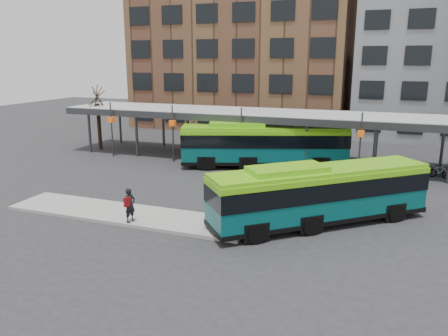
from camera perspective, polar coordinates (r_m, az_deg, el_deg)
ground at (r=25.27m, az=1.79°, el=-5.54°), size 120.00×120.00×0.00m
boarding_island at (r=24.97m, az=-12.59°, el=-5.90°), size 14.00×3.00×0.18m
canopy at (r=36.54m, az=8.26°, el=6.74°), size 40.00×6.53×4.80m
tree at (r=43.41m, az=-16.00°, el=5.52°), size 1.64×1.64×5.60m
building_brick at (r=57.38m, az=2.66°, el=16.57°), size 26.00×14.00×22.00m
bus_front at (r=23.25m, az=12.35°, el=-3.18°), size 10.69×9.70×3.29m
bus_rear at (r=35.04m, az=5.18°, el=3.16°), size 13.28×6.89×3.61m
pedestrian at (r=23.22m, az=-12.19°, el=-4.76°), size 0.58×0.75×1.83m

